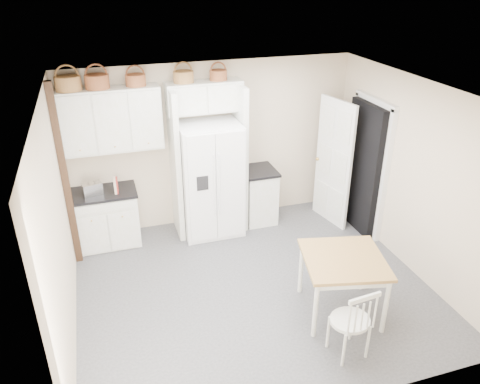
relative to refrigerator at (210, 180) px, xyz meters
name	(u,v)px	position (x,y,z in m)	size (l,w,h in m)	color
floor	(253,286)	(0.15, -1.61, -0.89)	(4.50, 4.50, 0.00)	#3C3C3C
ceiling	(256,94)	(0.15, -1.61, 1.71)	(4.50, 4.50, 0.00)	white
wall_back	(213,145)	(0.15, 0.39, 0.41)	(4.50, 4.50, 0.00)	beige
wall_left	(58,228)	(-2.10, -1.61, 0.41)	(4.00, 4.00, 0.00)	beige
wall_right	(412,177)	(2.40, -1.61, 0.41)	(4.00, 4.00, 0.00)	beige
refrigerator	(210,180)	(0.00, 0.00, 0.00)	(0.92, 0.74, 1.78)	white
base_cab_left	(107,219)	(-1.59, 0.09, -0.47)	(0.90, 0.57, 0.83)	silver
base_cab_right	(258,196)	(0.82, 0.09, -0.45)	(0.49, 0.59, 0.87)	silver
dining_table	(341,285)	(1.01, -2.38, -0.50)	(0.93, 0.93, 0.78)	olive
windsor_chair	(350,320)	(0.76, -3.02, -0.44)	(0.44, 0.40, 0.90)	silver
counter_left	(104,193)	(-1.59, 0.09, -0.03)	(0.94, 0.61, 0.04)	black
counter_right	(259,171)	(0.82, 0.09, 0.00)	(0.53, 0.63, 0.04)	black
toaster	(92,189)	(-1.74, 0.03, 0.08)	(0.27, 0.16, 0.19)	silver
cookbook_red	(117,185)	(-1.40, 0.01, 0.09)	(0.03, 0.15, 0.22)	#AC2B23
cookbook_cream	(115,185)	(-1.42, 0.01, 0.10)	(0.03, 0.15, 0.23)	beige
basket_upper_a	(68,83)	(-1.84, 0.22, 1.56)	(0.34, 0.34, 0.19)	brown
basket_upper_b	(97,82)	(-1.47, 0.22, 1.56)	(0.32, 0.32, 0.19)	maroon
basket_upper_c	(136,80)	(-0.96, 0.22, 1.54)	(0.28, 0.28, 0.16)	maroon
basket_bridge_a	(183,77)	(-0.29, 0.22, 1.54)	(0.29, 0.29, 0.16)	brown
basket_bridge_b	(218,75)	(0.22, 0.22, 1.54)	(0.26, 0.26, 0.15)	maroon
upper_cabinet	(111,120)	(-1.35, 0.22, 1.01)	(1.40, 0.34, 0.90)	silver
bridge_cabinet	(204,97)	(0.00, 0.22, 1.24)	(1.12, 0.34, 0.45)	silver
fridge_panel_left	(175,165)	(-0.51, 0.09, 0.26)	(0.08, 0.60, 2.30)	silver
fridge_panel_right	(240,158)	(0.51, 0.09, 0.26)	(0.08, 0.60, 2.30)	silver
trim_post	(65,178)	(-2.05, -0.26, 0.41)	(0.09, 0.09, 2.60)	black
doorway_void	(365,168)	(2.31, -0.61, 0.14)	(0.18, 0.85, 2.05)	black
door_slab	(333,163)	(1.95, -0.27, 0.14)	(0.80, 0.04, 2.05)	white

